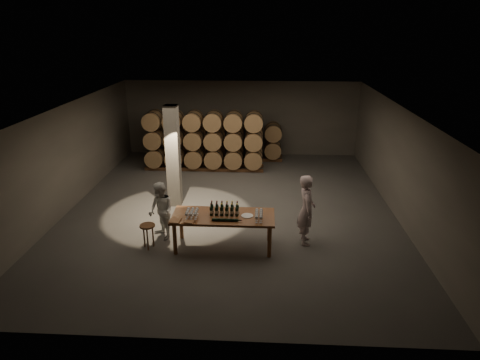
# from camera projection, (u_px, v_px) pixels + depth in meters

# --- Properties ---
(room) EXTENTS (12.00, 12.00, 12.00)m
(room) POSITION_uv_depth(u_px,v_px,m) (173.00, 157.00, 13.22)
(room) COLOR #555350
(room) RESTS_ON ground
(tasting_table) EXTENTS (2.60, 1.10, 0.90)m
(tasting_table) POSITION_uv_depth(u_px,v_px,m) (223.00, 219.00, 10.87)
(tasting_table) COLOR brown
(tasting_table) RESTS_ON ground
(barrel_stack_back) EXTENTS (5.48, 0.95, 1.57)m
(barrel_stack_back) POSITION_uv_depth(u_px,v_px,m) (218.00, 140.00, 18.13)
(barrel_stack_back) COLOR #53331C
(barrel_stack_back) RESTS_ON ground
(barrel_stack_front) EXTENTS (4.70, 0.95, 2.31)m
(barrel_stack_front) POSITION_uv_depth(u_px,v_px,m) (204.00, 140.00, 16.71)
(barrel_stack_front) COLOR #53331C
(barrel_stack_front) RESTS_ON ground
(bottle_cluster) EXTENTS (0.73, 0.23, 0.34)m
(bottle_cluster) POSITION_uv_depth(u_px,v_px,m) (224.00, 210.00, 10.85)
(bottle_cluster) COLOR black
(bottle_cluster) RESTS_ON tasting_table
(lying_bottles) EXTENTS (0.74, 0.07, 0.07)m
(lying_bottles) POSITION_uv_depth(u_px,v_px,m) (225.00, 220.00, 10.50)
(lying_bottles) COLOR black
(lying_bottles) RESTS_ON tasting_table
(glass_cluster_left) EXTENTS (0.31, 0.42, 0.17)m
(glass_cluster_left) POSITION_uv_depth(u_px,v_px,m) (192.00, 212.00, 10.73)
(glass_cluster_left) COLOR silver
(glass_cluster_left) RESTS_ON tasting_table
(glass_cluster_right) EXTENTS (0.20, 0.53, 0.18)m
(glass_cluster_right) POSITION_uv_depth(u_px,v_px,m) (259.00, 214.00, 10.61)
(glass_cluster_right) COLOR silver
(glass_cluster_right) RESTS_ON tasting_table
(plate) EXTENTS (0.30, 0.30, 0.02)m
(plate) POSITION_uv_depth(u_px,v_px,m) (247.00, 216.00, 10.80)
(plate) COLOR white
(plate) RESTS_ON tasting_table
(notebook_near) EXTENTS (0.25, 0.22, 0.03)m
(notebook_near) POSITION_uv_depth(u_px,v_px,m) (189.00, 222.00, 10.45)
(notebook_near) COLOR #905B34
(notebook_near) RESTS_ON tasting_table
(notebook_corner) EXTENTS (0.27, 0.33, 0.03)m
(notebook_corner) POSITION_uv_depth(u_px,v_px,m) (175.00, 221.00, 10.52)
(notebook_corner) COLOR #905B34
(notebook_corner) RESTS_ON tasting_table
(pen) EXTENTS (0.13, 0.04, 0.01)m
(pen) POSITION_uv_depth(u_px,v_px,m) (193.00, 222.00, 10.45)
(pen) COLOR black
(pen) RESTS_ON tasting_table
(stool) EXTENTS (0.39, 0.39, 0.65)m
(stool) POSITION_uv_depth(u_px,v_px,m) (148.00, 229.00, 10.92)
(stool) COLOR #53331C
(stool) RESTS_ON ground
(person_man) EXTENTS (0.48, 0.71, 1.89)m
(person_man) POSITION_uv_depth(u_px,v_px,m) (306.00, 210.00, 11.06)
(person_man) COLOR beige
(person_man) RESTS_ON ground
(person_woman) EXTENTS (0.94, 0.97, 1.57)m
(person_woman) POSITION_uv_depth(u_px,v_px,m) (161.00, 211.00, 11.36)
(person_woman) COLOR silver
(person_woman) RESTS_ON ground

